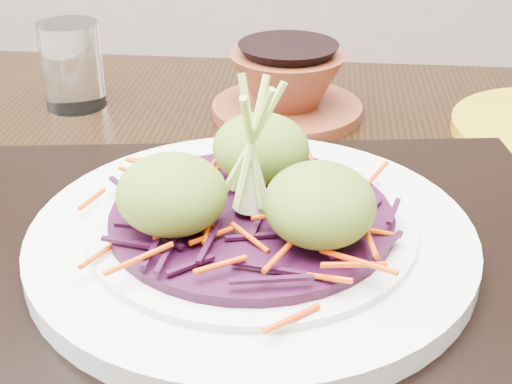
# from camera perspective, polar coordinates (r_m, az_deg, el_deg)

# --- Properties ---
(dining_table) EXTENTS (1.34, 0.92, 0.82)m
(dining_table) POSITION_cam_1_polar(r_m,az_deg,el_deg) (0.57, -3.02, -13.97)
(dining_table) COLOR black
(dining_table) RESTS_ON ground
(placemat) EXTENTS (0.57, 0.48, 0.00)m
(placemat) POSITION_cam_1_polar(r_m,az_deg,el_deg) (0.48, -0.33, -6.70)
(placemat) COLOR #87AFA0
(placemat) RESTS_ON dining_table
(serving_tray) EXTENTS (0.50, 0.41, 0.02)m
(serving_tray) POSITION_cam_1_polar(r_m,az_deg,el_deg) (0.47, -0.34, -5.50)
(serving_tray) COLOR black
(serving_tray) RESTS_ON placemat
(white_plate) EXTENTS (0.29, 0.29, 0.02)m
(white_plate) POSITION_cam_1_polar(r_m,az_deg,el_deg) (0.46, -0.34, -3.50)
(white_plate) COLOR silver
(white_plate) RESTS_ON serving_tray
(cabbage_bed) EXTENTS (0.18, 0.18, 0.01)m
(cabbage_bed) POSITION_cam_1_polar(r_m,az_deg,el_deg) (0.46, -0.35, -1.95)
(cabbage_bed) COLOR black
(cabbage_bed) RESTS_ON white_plate
(carrot_julienne) EXTENTS (0.22, 0.22, 0.01)m
(carrot_julienne) POSITION_cam_1_polar(r_m,az_deg,el_deg) (0.45, -0.35, -0.99)
(carrot_julienne) COLOR #D33C03
(carrot_julienne) RESTS_ON cabbage_bed
(guacamole_scoops) EXTENTS (0.16, 0.14, 0.05)m
(guacamole_scoops) POSITION_cam_1_polar(r_m,az_deg,el_deg) (0.44, -0.37, 0.85)
(guacamole_scoops) COLOR #517623
(guacamole_scoops) RESTS_ON cabbage_bed
(scallion_garnish) EXTENTS (0.07, 0.07, 0.10)m
(scallion_garnish) POSITION_cam_1_polar(r_m,az_deg,el_deg) (0.43, -0.37, 3.47)
(scallion_garnish) COLOR #A4CD52
(scallion_garnish) RESTS_ON cabbage_bed
(water_glass) EXTENTS (0.07, 0.07, 0.09)m
(water_glass) POSITION_cam_1_polar(r_m,az_deg,el_deg) (0.77, -14.49, 9.78)
(water_glass) COLOR white
(water_glass) RESTS_ON dining_table
(terracotta_bowl_set) EXTENTS (0.19, 0.19, 0.06)m
(terracotta_bowl_set) POSITION_cam_1_polar(r_m,az_deg,el_deg) (0.73, 2.53, 8.32)
(terracotta_bowl_set) COLOR maroon
(terracotta_bowl_set) RESTS_ON dining_table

